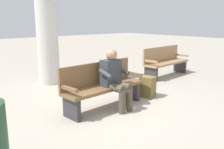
{
  "coord_description": "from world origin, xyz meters",
  "views": [
    {
      "loc": [
        2.93,
        3.68,
        1.73
      ],
      "look_at": [
        -0.06,
        0.15,
        0.7
      ],
      "focal_mm": 39.81,
      "sensor_mm": 36.0,
      "label": 1
    }
  ],
  "objects_px": {
    "support_pillar": "(46,10)",
    "bench_near": "(102,85)",
    "bench_far": "(165,61)",
    "person_seated": "(115,78)",
    "backpack": "(148,87)"
  },
  "relations": [
    {
      "from": "support_pillar",
      "to": "bench_near",
      "type": "bearing_deg",
      "value": 88.11
    },
    {
      "from": "bench_far",
      "to": "support_pillar",
      "type": "xyz_separation_m",
      "value": [
        3.17,
        -1.49,
        1.52
      ]
    },
    {
      "from": "bench_near",
      "to": "bench_far",
      "type": "distance_m",
      "value": 3.39
    },
    {
      "from": "person_seated",
      "to": "backpack",
      "type": "distance_m",
      "value": 1.15
    },
    {
      "from": "bench_far",
      "to": "support_pillar",
      "type": "bearing_deg",
      "value": -29.55
    },
    {
      "from": "bench_far",
      "to": "person_seated",
      "type": "bearing_deg",
      "value": 16.83
    },
    {
      "from": "bench_near",
      "to": "support_pillar",
      "type": "xyz_separation_m",
      "value": [
        -0.08,
        -2.47,
        1.52
      ]
    },
    {
      "from": "backpack",
      "to": "support_pillar",
      "type": "relative_size",
      "value": 0.12
    },
    {
      "from": "person_seated",
      "to": "support_pillar",
      "type": "height_order",
      "value": "support_pillar"
    },
    {
      "from": "bench_near",
      "to": "bench_far",
      "type": "xyz_separation_m",
      "value": [
        -3.25,
        -0.99,
        0.0
      ]
    },
    {
      "from": "bench_far",
      "to": "support_pillar",
      "type": "height_order",
      "value": "support_pillar"
    },
    {
      "from": "person_seated",
      "to": "bench_far",
      "type": "height_order",
      "value": "person_seated"
    },
    {
      "from": "bench_near",
      "to": "person_seated",
      "type": "xyz_separation_m",
      "value": [
        -0.14,
        0.22,
        0.17
      ]
    },
    {
      "from": "person_seated",
      "to": "backpack",
      "type": "bearing_deg",
      "value": -179.37
    },
    {
      "from": "person_seated",
      "to": "backpack",
      "type": "xyz_separation_m",
      "value": [
        -1.07,
        -0.1,
        -0.4
      ]
    }
  ]
}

